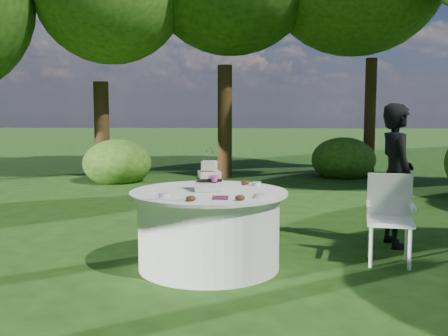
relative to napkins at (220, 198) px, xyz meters
The scene contains 9 objects.
ground 0.91m from the napkins, 107.09° to the left, with size 80.00×80.00×0.00m, color #1A330D.
napkins is the anchor object (origin of this frame).
feather_plume 0.45m from the napkins, behind, with size 0.48×0.07×0.01m, color white.
guest 2.39m from the napkins, 35.26° to the left, with size 0.60×0.39×1.64m, color black.
table 0.61m from the napkins, 107.09° to the left, with size 1.56×1.56×0.77m.
cake 0.51m from the napkins, 105.59° to the left, with size 0.28×0.28×0.41m.
chair 1.88m from the napkins, 22.84° to the left, with size 0.54×0.54×0.91m.
votives 0.32m from the napkins, 79.21° to the left, with size 0.97×0.88×0.04m.
petal_cups 0.23m from the napkins, 77.44° to the left, with size 0.56×1.13×0.05m.
Camera 1 is at (0.38, -5.11, 1.57)m, focal length 42.00 mm.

